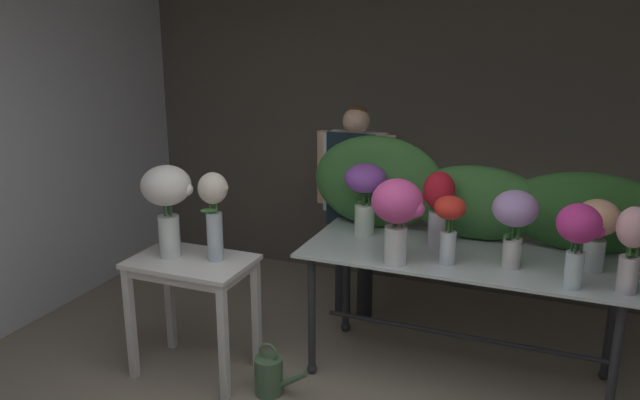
# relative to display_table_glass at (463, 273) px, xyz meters

# --- Properties ---
(ground_plane) EXTENTS (7.30, 7.30, 0.00)m
(ground_plane) POSITION_rel_display_table_glass_xyz_m (-0.44, -0.12, -0.72)
(ground_plane) COLOR gray
(wall_back) EXTENTS (5.62, 0.12, 2.97)m
(wall_back) POSITION_rel_display_table_glass_xyz_m (-0.44, 1.51, 0.76)
(wall_back) COLOR #5B564C
(wall_back) RESTS_ON ground
(wall_left) EXTENTS (0.12, 3.38, 2.97)m
(wall_left) POSITION_rel_display_table_glass_xyz_m (-3.25, -0.12, 0.76)
(wall_left) COLOR silver
(wall_left) RESTS_ON ground
(display_table_glass) EXTENTS (1.99, 0.85, 0.86)m
(display_table_glass) POSITION_rel_display_table_glass_xyz_m (0.00, 0.00, 0.00)
(display_table_glass) COLOR silver
(display_table_glass) RESTS_ON ground
(side_table_white) EXTENTS (0.76, 0.51, 0.79)m
(side_table_white) POSITION_rel_display_table_glass_xyz_m (-1.61, -0.59, -0.05)
(side_table_white) COLOR white
(side_table_white) RESTS_ON ground
(florist) EXTENTS (0.61, 0.24, 1.65)m
(florist) POSITION_rel_display_table_glass_xyz_m (-0.93, 0.60, 0.30)
(florist) COLOR #232328
(florist) RESTS_ON ground
(foliage_backdrop) EXTENTS (2.32, 0.25, 0.65)m
(foliage_backdrop) POSITION_rel_display_table_glass_xyz_m (-0.02, 0.31, 0.41)
(foliage_backdrop) COLOR #387033
(foliage_backdrop) RESTS_ON display_table_glass
(vase_violet_tulips) EXTENTS (0.28, 0.28, 0.49)m
(vase_violet_tulips) POSITION_rel_display_table_glass_xyz_m (-0.69, 0.11, 0.45)
(vase_violet_tulips) COLOR silver
(vase_violet_tulips) RESTS_ON display_table_glass
(vase_magenta_snapdragons) EXTENTS (0.25, 0.23, 0.47)m
(vase_magenta_snapdragons) POSITION_rel_display_table_glass_xyz_m (0.64, -0.31, 0.45)
(vase_magenta_snapdragons) COLOR silver
(vase_magenta_snapdragons) RESTS_ON display_table_glass
(vase_scarlet_freesia) EXTENTS (0.19, 0.19, 0.42)m
(vase_scarlet_freesia) POSITION_rel_display_table_glass_xyz_m (-0.07, -0.22, 0.39)
(vase_scarlet_freesia) COLOR silver
(vase_scarlet_freesia) RESTS_ON display_table_glass
(vase_peach_roses) EXTENTS (0.29, 0.25, 0.43)m
(vase_peach_roses) POSITION_rel_display_table_glass_xyz_m (0.74, 0.00, 0.40)
(vase_peach_roses) COLOR silver
(vase_peach_roses) RESTS_ON display_table_glass
(vase_crimson_hydrangea) EXTENTS (0.21, 0.20, 0.49)m
(vase_crimson_hydrangea) POSITION_rel_display_table_glass_xyz_m (-0.20, 0.08, 0.42)
(vase_crimson_hydrangea) COLOR silver
(vase_crimson_hydrangea) RESTS_ON display_table_glass
(vase_fuchsia_carnations) EXTENTS (0.32, 0.30, 0.52)m
(vase_fuchsia_carnations) POSITION_rel_display_table_glass_xyz_m (-0.35, -0.33, 0.46)
(vase_fuchsia_carnations) COLOR silver
(vase_fuchsia_carnations) RESTS_ON display_table_glass
(vase_lilac_peonies) EXTENTS (0.26, 0.26, 0.47)m
(vase_lilac_peonies) POSITION_rel_display_table_glass_xyz_m (0.29, -0.13, 0.45)
(vase_lilac_peonies) COLOR silver
(vase_lilac_peonies) RESTS_ON display_table_glass
(vase_blush_stock) EXTENTS (0.18, 0.18, 0.48)m
(vase_blush_stock) POSITION_rel_display_table_glass_xyz_m (0.90, -0.26, 0.41)
(vase_blush_stock) COLOR silver
(vase_blush_stock) RESTS_ON display_table_glass
(vase_white_roses_tall) EXTENTS (0.33, 0.31, 0.60)m
(vase_white_roses_tall) POSITION_rel_display_table_glass_xyz_m (-1.77, -0.59, 0.47)
(vase_white_roses_tall) COLOR silver
(vase_white_roses_tall) RESTS_ON side_table_white
(vase_cream_lisianthus_tall) EXTENTS (0.21, 0.18, 0.57)m
(vase_cream_lisianthus_tall) POSITION_rel_display_table_glass_xyz_m (-1.46, -0.54, 0.41)
(vase_cream_lisianthus_tall) COLOR silver
(vase_cream_lisianthus_tall) RESTS_ON side_table_white
(watering_can) EXTENTS (0.35, 0.18, 0.34)m
(watering_can) POSITION_rel_display_table_glass_xyz_m (-1.05, -0.64, -0.60)
(watering_can) COLOR #4C704C
(watering_can) RESTS_ON ground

